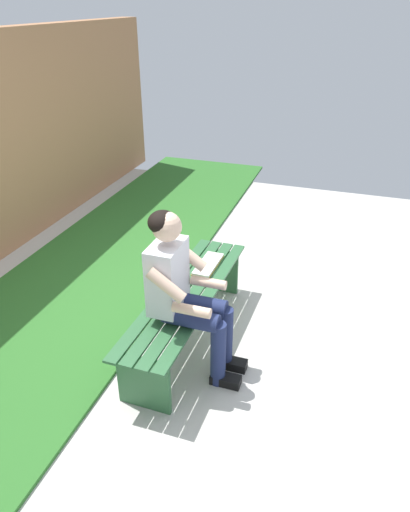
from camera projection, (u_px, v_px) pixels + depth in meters
ground_plane at (282, 507)px, 2.60m from camera, size 10.00×7.00×0.04m
grass_strip at (60, 309)px, 4.19m from camera, size 9.00×1.71×0.03m
bench_near at (187, 304)px, 3.69m from camera, size 1.81×0.47×0.45m
person_seated at (184, 289)px, 3.24m from camera, size 0.50×0.69×1.25m
apple at (184, 278)px, 3.75m from camera, size 0.09×0.09×0.09m
book_open at (208, 265)px, 4.00m from camera, size 0.42×0.17×0.02m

